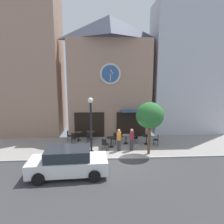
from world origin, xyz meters
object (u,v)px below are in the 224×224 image
Objects in this scene: cafe_chair_curbside at (157,139)px; pedestrian_orange at (119,140)px; cafe_chair_under_awning at (115,138)px; cafe_table_near_curb at (126,138)px; street_lamp at (91,127)px; cafe_table_center at (79,135)px; parked_car_white at (68,162)px; cafe_chair_mid_row at (74,137)px; cafe_chair_right_end at (135,137)px; cafe_chair_by_entrance at (105,143)px; cafe_chair_facing_street at (89,137)px; pedestrian_maroon at (132,139)px; cafe_table_center_left at (91,134)px; street_tree at (150,116)px; cafe_table_near_door at (111,140)px; cafe_table_rightmost at (146,138)px; cafe_chair_near_tree at (69,135)px.

cafe_chair_curbside is 3.38m from pedestrian_orange.
cafe_table_near_curb is at bearing -0.52° from cafe_chair_under_awning.
pedestrian_orange is (1.99, 0.83, -1.21)m from street_lamp.
cafe_table_center is 0.17× the size of parked_car_white.
cafe_chair_mid_row reaches higher than cafe_table_near_curb.
cafe_chair_right_end is at bearing -11.96° from cafe_table_center.
cafe_chair_by_entrance is 4.33m from cafe_chair_curbside.
pedestrian_orange reaches higher than cafe_chair_facing_street.
cafe_chair_by_entrance is 0.54× the size of pedestrian_maroon.
cafe_chair_right_end reaches higher than cafe_table_near_curb.
pedestrian_maroon reaches higher than cafe_table_center.
cafe_chair_curbside is at bearing 11.93° from cafe_chair_by_entrance.
pedestrian_maroon reaches higher than cafe_chair_right_end.
cafe_table_center is 1.06m from cafe_table_center_left.
cafe_chair_curbside is (1.10, 1.74, -2.25)m from street_tree.
cafe_table_center is 0.98× the size of cafe_table_near_door.
cafe_table_near_door is 0.86× the size of cafe_chair_by_entrance.
cafe_table_rightmost is at bearing 43.19° from pedestrian_maroon.
pedestrian_orange is (2.30, -1.95, 0.33)m from cafe_chair_facing_street.
cafe_chair_mid_row is 4.02m from pedestrian_orange.
pedestrian_maroon is (5.04, -2.54, 0.33)m from cafe_chair_near_tree.
cafe_table_near_door is at bearing -170.27° from cafe_table_rightmost.
cafe_chair_by_entrance is 0.21× the size of parked_car_white.
cafe_chair_right_end reaches higher than cafe_table_rightmost.
cafe_table_center_left is 1.89m from cafe_chair_near_tree.
cafe_table_center is at bearing 140.51° from pedestrian_orange.
cafe_table_center is at bearing 147.74° from pedestrian_maroon.
cafe_chair_curbside reaches higher than cafe_table_near_curb.
cafe_chair_right_end is at bearing -9.02° from cafe_chair_near_tree.
cafe_chair_near_tree is at bearing 168.60° from cafe_table_near_curb.
cafe_table_near_curb is at bearing 168.09° from cafe_chair_curbside.
cafe_table_near_door is 2.98m from cafe_table_rightmost.
parked_car_white is at bearing -119.99° from cafe_chair_by_entrance.
street_lamp is 2.71m from cafe_table_near_door.
cafe_table_near_door is 0.86× the size of cafe_chair_curbside.
cafe_chair_curbside is at bearing -8.89° from cafe_chair_under_awning.
cafe_chair_under_awning is at bearing -4.69° from cafe_chair_mid_row.
cafe_chair_facing_street is 0.54× the size of pedestrian_maroon.
parked_car_white is (-0.94, -6.29, 0.21)m from cafe_table_center_left.
pedestrian_maroon and pedestrian_orange have the same top height.
cafe_chair_curbside is (3.73, 0.20, -0.02)m from cafe_table_near_door.
street_tree is at bearing 2.21° from street_lamp.
cafe_table_center_left reaches higher than cafe_table_near_curb.
cafe_chair_mid_row reaches higher than cafe_table_center.
street_tree reaches higher than pedestrian_orange.
cafe_chair_under_awning and cafe_chair_by_entrance have the same top height.
cafe_chair_curbside is at bearing -6.79° from cafe_chair_mid_row.
pedestrian_maroon is at bearing -41.50° from cafe_table_center_left.
cafe_chair_mid_row is 0.54× the size of pedestrian_maroon.
cafe_chair_mid_row is 0.54× the size of pedestrian_orange.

